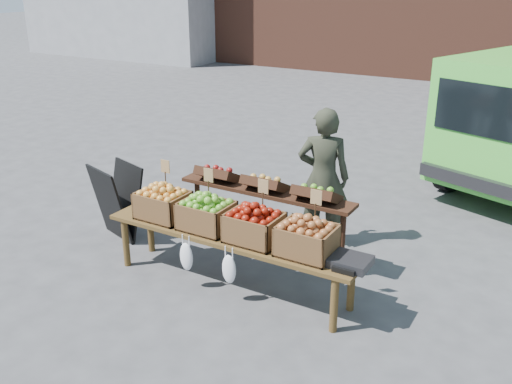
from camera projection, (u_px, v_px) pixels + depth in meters
The scene contains 10 objects.
ground at pixel (320, 327), 5.09m from camera, with size 80.00×80.00×0.00m, color #49494C.
vendor at pixel (323, 178), 6.40m from camera, with size 0.59×0.39×1.61m, color #2B2F21.
chalkboard_sign at pixel (117, 202), 6.68m from camera, with size 0.60×0.33×0.90m, color black, non-canonical shape.
back_table at pixel (265, 214), 6.16m from camera, with size 2.10×0.44×1.04m, color black, non-canonical shape.
display_bench at pixel (230, 261), 5.66m from camera, with size 2.70×0.56×0.57m, color #503919, non-canonical shape.
crate_golden_apples at pixel (163, 205), 5.90m from camera, with size 0.50×0.40×0.28m, color gold, non-canonical shape.
crate_russet_pears at pixel (206, 216), 5.64m from camera, with size 0.50×0.40×0.28m, color #3A9218, non-canonical shape.
crate_red_apples at pixel (254, 227), 5.38m from camera, with size 0.50×0.40×0.28m, color #650C05, non-canonical shape.
crate_green_apples at pixel (307, 240), 5.11m from camera, with size 0.50×0.40×0.28m, color #AC6331, non-canonical shape.
weighing_scale at pixel (351, 262), 4.95m from camera, with size 0.34×0.30×0.08m, color black.
Camera 1 is at (1.71, -4.01, 2.95)m, focal length 40.00 mm.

